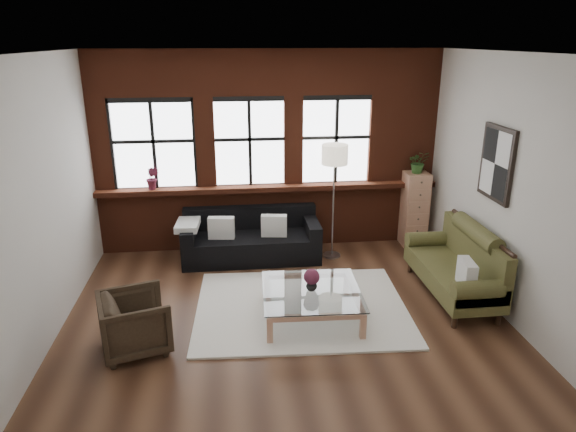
{
  "coord_description": "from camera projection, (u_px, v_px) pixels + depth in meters",
  "views": [
    {
      "loc": [
        -0.63,
        -5.68,
        3.35
      ],
      "look_at": [
        0.1,
        0.6,
        1.15
      ],
      "focal_mm": 32.0,
      "sensor_mm": 36.0,
      "label": 1
    }
  ],
  "objects": [
    {
      "name": "floor",
      "position": [
        286.0,
        317.0,
        6.5
      ],
      "size": [
        5.5,
        5.5,
        0.0
      ],
      "primitive_type": "plane",
      "color": "#402517",
      "rests_on": "ground"
    },
    {
      "name": "ceiling",
      "position": [
        285.0,
        53.0,
        5.44
      ],
      "size": [
        5.5,
        5.5,
        0.0
      ],
      "primitive_type": "plane",
      "rotation": [
        3.14,
        0.0,
        0.0
      ],
      "color": "white",
      "rests_on": "ground"
    },
    {
      "name": "wall_back",
      "position": [
        268.0,
        152.0,
        8.31
      ],
      "size": [
        5.5,
        0.0,
        5.5
      ],
      "primitive_type": "plane",
      "rotation": [
        1.57,
        0.0,
        0.0
      ],
      "color": "beige",
      "rests_on": "ground"
    },
    {
      "name": "wall_front",
      "position": [
        325.0,
        300.0,
        3.62
      ],
      "size": [
        5.5,
        0.0,
        5.5
      ],
      "primitive_type": "plane",
      "rotation": [
        -1.57,
        0.0,
        0.0
      ],
      "color": "beige",
      "rests_on": "ground"
    },
    {
      "name": "wall_left",
      "position": [
        39.0,
        205.0,
        5.67
      ],
      "size": [
        0.0,
        5.0,
        5.0
      ],
      "primitive_type": "plane",
      "rotation": [
        1.57,
        0.0,
        1.57
      ],
      "color": "beige",
      "rests_on": "ground"
    },
    {
      "name": "wall_right",
      "position": [
        509.0,
        189.0,
        6.27
      ],
      "size": [
        0.0,
        5.0,
        5.0
      ],
      "primitive_type": "plane",
      "rotation": [
        1.57,
        0.0,
        -1.57
      ],
      "color": "beige",
      "rests_on": "ground"
    },
    {
      "name": "brick_backwall",
      "position": [
        269.0,
        153.0,
        8.26
      ],
      "size": [
        5.5,
        0.12,
        3.2
      ],
      "primitive_type": null,
      "color": "#602716",
      "rests_on": "floor"
    },
    {
      "name": "sill_ledge",
      "position": [
        270.0,
        188.0,
        8.36
      ],
      "size": [
        5.5,
        0.3,
        0.08
      ],
      "primitive_type": "cube",
      "color": "#602716",
      "rests_on": "brick_backwall"
    },
    {
      "name": "window_left",
      "position": [
        154.0,
        146.0,
        8.02
      ],
      "size": [
        1.38,
        0.1,
        1.5
      ],
      "primitive_type": null,
      "color": "black",
      "rests_on": "brick_backwall"
    },
    {
      "name": "window_mid",
      "position": [
        250.0,
        144.0,
        8.18
      ],
      "size": [
        1.38,
        0.1,
        1.5
      ],
      "primitive_type": null,
      "color": "black",
      "rests_on": "brick_backwall"
    },
    {
      "name": "window_right",
      "position": [
        336.0,
        142.0,
        8.34
      ],
      "size": [
        1.38,
        0.1,
        1.5
      ],
      "primitive_type": null,
      "color": "black",
      "rests_on": "brick_backwall"
    },
    {
      "name": "wall_poster",
      "position": [
        497.0,
        164.0,
        6.47
      ],
      "size": [
        0.05,
        0.74,
        0.94
      ],
      "primitive_type": null,
      "color": "black",
      "rests_on": "wall_right"
    },
    {
      "name": "shag_rug",
      "position": [
        301.0,
        307.0,
        6.71
      ],
      "size": [
        2.82,
        2.27,
        0.03
      ],
      "primitive_type": "cube",
      "rotation": [
        0.0,
        0.0,
        -0.05
      ],
      "color": "white",
      "rests_on": "floor"
    },
    {
      "name": "dark_sofa",
      "position": [
        251.0,
        236.0,
        8.11
      ],
      "size": [
        2.14,
        0.87,
        0.78
      ],
      "primitive_type": null,
      "color": "black",
      "rests_on": "floor"
    },
    {
      "name": "pillow_a",
      "position": [
        221.0,
        228.0,
        7.91
      ],
      "size": [
        0.41,
        0.19,
        0.34
      ],
      "primitive_type": "cube",
      "rotation": [
        0.0,
        0.0,
        -0.12
      ],
      "color": "silver",
      "rests_on": "dark_sofa"
    },
    {
      "name": "pillow_b",
      "position": [
        274.0,
        226.0,
        8.0
      ],
      "size": [
        0.41,
        0.19,
        0.34
      ],
      "primitive_type": "cube",
      "rotation": [
        0.0,
        0.0,
        -0.12
      ],
      "color": "silver",
      "rests_on": "dark_sofa"
    },
    {
      "name": "vintage_settee",
      "position": [
        453.0,
        263.0,
        6.89
      ],
      "size": [
        0.82,
        1.85,
        0.99
      ],
      "primitive_type": null,
      "color": "#4A4822",
      "rests_on": "floor"
    },
    {
      "name": "pillow_settee",
      "position": [
        467.0,
        274.0,
        6.32
      ],
      "size": [
        0.18,
        0.39,
        0.34
      ],
      "primitive_type": "cube",
      "rotation": [
        0.0,
        0.0,
        -0.12
      ],
      "color": "silver",
      "rests_on": "vintage_settee"
    },
    {
      "name": "armchair",
      "position": [
        135.0,
        323.0,
        5.73
      ],
      "size": [
        0.92,
        0.9,
        0.67
      ],
      "primitive_type": "imported",
      "rotation": [
        0.0,
        0.0,
        1.86
      ],
      "color": "black",
      "rests_on": "floor"
    },
    {
      "name": "coffee_table",
      "position": [
        311.0,
        304.0,
        6.42
      ],
      "size": [
        1.25,
        1.25,
        0.4
      ],
      "primitive_type": null,
      "rotation": [
        0.0,
        0.0,
        -0.04
      ],
      "color": "tan",
      "rests_on": "shag_rug"
    },
    {
      "name": "vase",
      "position": [
        312.0,
        285.0,
        6.33
      ],
      "size": [
        0.17,
        0.17,
        0.14
      ],
      "primitive_type": "imported",
      "rotation": [
        0.0,
        0.0,
        -0.22
      ],
      "color": "#B2B2B2",
      "rests_on": "coffee_table"
    },
    {
      "name": "flowers",
      "position": [
        312.0,
        277.0,
        6.29
      ],
      "size": [
        0.2,
        0.2,
        0.2
      ],
      "primitive_type": "sphere",
      "color": "maroon",
      "rests_on": "vase"
    },
    {
      "name": "drawer_chest",
      "position": [
        414.0,
        209.0,
        8.61
      ],
      "size": [
        0.39,
        0.39,
        1.25
      ],
      "primitive_type": "cube",
      "color": "tan",
      "rests_on": "floor"
    },
    {
      "name": "potted_plant_top",
      "position": [
        418.0,
        162.0,
        8.34
      ],
      "size": [
        0.36,
        0.33,
        0.37
      ],
      "primitive_type": "imported",
      "rotation": [
        0.0,
        0.0,
        -0.13
      ],
      "color": "#2D5923",
      "rests_on": "drawer_chest"
    },
    {
      "name": "floor_lamp",
      "position": [
        333.0,
        198.0,
        8.0
      ],
      "size": [
        0.4,
        0.4,
        1.98
      ],
      "primitive_type": null,
      "color": "#A5A5A8",
      "rests_on": "floor"
    },
    {
      "name": "sill_plant",
      "position": [
        153.0,
        178.0,
        8.05
      ],
      "size": [
        0.24,
        0.22,
        0.37
      ],
      "primitive_type": "imported",
      "rotation": [
        0.0,
        0.0,
        -0.27
      ],
      "color": "maroon",
      "rests_on": "sill_ledge"
    }
  ]
}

